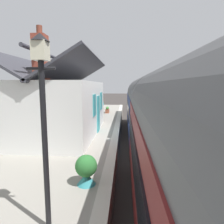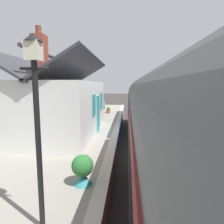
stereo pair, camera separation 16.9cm
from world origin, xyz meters
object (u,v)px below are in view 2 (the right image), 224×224
object	(u,v)px
lamp_post_platform	(36,97)
train	(191,153)
station_building	(59,106)
planter_bench_left	(83,169)
tree_distant	(50,76)
planter_corner_building	(108,110)
bench_mid_platform	(103,105)
bench_near_building	(100,110)

from	to	relation	value
lamp_post_platform	train	bearing A→B (deg)	-72.01
station_building	planter_bench_left	distance (m)	6.17
lamp_post_platform	tree_distant	size ratio (longest dim) A/B	0.54
planter_corner_building	tree_distant	size ratio (longest dim) A/B	0.15
planter_corner_building	bench_mid_platform	bearing A→B (deg)	18.82
lamp_post_platform	bench_mid_platform	bearing A→B (deg)	3.75
bench_near_building	train	bearing A→B (deg)	-163.67
planter_bench_left	tree_distant	bearing A→B (deg)	24.42
bench_mid_platform	bench_near_building	distance (m)	4.10
bench_near_building	planter_bench_left	bearing A→B (deg)	-174.12
planter_bench_left	lamp_post_platform	size ratio (longest dim) A/B	0.24
tree_distant	bench_near_building	bearing A→B (deg)	-128.33
planter_bench_left	tree_distant	size ratio (longest dim) A/B	0.13
planter_corner_building	planter_bench_left	bearing A→B (deg)	-177.14
bench_mid_platform	lamp_post_platform	distance (m)	18.56
station_building	lamp_post_platform	bearing A→B (deg)	-162.97
planter_bench_left	planter_corner_building	bearing A→B (deg)	2.86
train	bench_mid_platform	world-z (taller)	train
planter_bench_left	tree_distant	world-z (taller)	tree_distant
lamp_post_platform	bench_near_building	bearing A→B (deg)	3.66
train	lamp_post_platform	distance (m)	3.39
station_building	planter_corner_building	size ratio (longest dim) A/B	7.27
bench_mid_platform	station_building	bearing A→B (deg)	174.98
tree_distant	bench_mid_platform	bearing A→B (deg)	-101.75
bench_mid_platform	planter_bench_left	bearing A→B (deg)	-174.57
train	planter_corner_building	xyz separation A→B (m)	(14.84, 3.31, -0.93)
bench_near_building	planter_corner_building	distance (m)	1.62
station_building	tree_distant	xyz separation A→B (m)	(12.62, 5.64, 2.32)
station_building	tree_distant	world-z (taller)	tree_distant
planter_corner_building	planter_bench_left	xyz separation A→B (m)	(-14.14, -0.71, 0.13)
station_building	bench_mid_platform	distance (m)	11.34
train	planter_bench_left	world-z (taller)	train
bench_mid_platform	lamp_post_platform	world-z (taller)	lamp_post_platform
bench_mid_platform	lamp_post_platform	bearing A→B (deg)	-176.25
tree_distant	lamp_post_platform	bearing A→B (deg)	-158.40
bench_mid_platform	planter_bench_left	xyz separation A→B (m)	(-16.73, -1.59, -0.05)
lamp_post_platform	tree_distant	xyz separation A→B (m)	(19.79, 7.83, 1.39)
station_building	bench_near_building	world-z (taller)	station_building
lamp_post_platform	station_building	bearing A→B (deg)	17.03
bench_mid_platform	bench_near_building	size ratio (longest dim) A/B	0.99
planter_corner_building	tree_distant	xyz separation A→B (m)	(3.97, 7.51, 3.59)
train	bench_near_building	distance (m)	13.92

